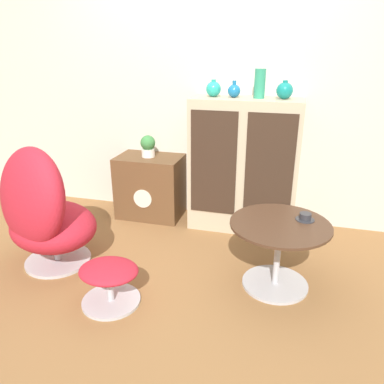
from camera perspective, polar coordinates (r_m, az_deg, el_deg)
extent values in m
plane|color=olive|center=(2.78, -3.76, -13.88)|extent=(12.00, 12.00, 0.00)
cube|color=beige|center=(3.57, 2.98, 16.46)|extent=(6.40, 0.06, 2.60)
cube|color=tan|center=(3.42, 7.92, 4.02)|extent=(0.95, 0.41, 1.19)
cube|color=#332319|center=(3.24, 3.27, 4.33)|extent=(0.40, 0.01, 0.91)
cube|color=#332319|center=(3.18, 11.69, 3.58)|extent=(0.40, 0.01, 0.91)
cube|color=brown|center=(3.73, -6.34, 0.85)|extent=(0.62, 0.41, 0.61)
cylinder|color=beige|center=(3.57, -7.54, -1.02)|extent=(0.18, 0.01, 0.18)
cylinder|color=#B7B7BC|center=(3.21, -19.66, -9.73)|extent=(0.50, 0.50, 0.02)
cylinder|color=#B7B7BC|center=(3.17, -19.82, -8.62)|extent=(0.06, 0.06, 0.12)
ellipsoid|color=#B21E2D|center=(3.07, -20.35, -4.89)|extent=(0.90, 0.85, 0.34)
ellipsoid|color=#B21E2D|center=(2.91, -23.26, -0.68)|extent=(0.84, 0.70, 0.77)
cylinder|color=#B7B7BC|center=(2.66, -12.18, -15.87)|extent=(0.39, 0.39, 0.02)
cylinder|color=#B7B7BC|center=(2.61, -12.35, -14.13)|extent=(0.04, 0.04, 0.18)
ellipsoid|color=#B21E2D|center=(2.53, -12.59, -11.64)|extent=(0.40, 0.34, 0.09)
cylinder|color=#B7B7BC|center=(2.83, 12.49, -13.46)|extent=(0.47, 0.47, 0.02)
cylinder|color=#B7B7BC|center=(2.70, 12.89, -9.33)|extent=(0.04, 0.04, 0.45)
cylinder|color=#472D1E|center=(2.59, 13.31, -4.84)|extent=(0.68, 0.68, 0.02)
ellipsoid|color=teal|center=(3.33, 3.29, 15.39)|extent=(0.13, 0.13, 0.13)
cylinder|color=teal|center=(3.33, 3.32, 16.58)|extent=(0.04, 0.04, 0.02)
ellipsoid|color=#196699|center=(3.30, 6.43, 15.06)|extent=(0.11, 0.11, 0.11)
cylinder|color=#196699|center=(3.30, 6.48, 16.22)|extent=(0.03, 0.03, 0.04)
cylinder|color=#2D8E6B|center=(3.27, 10.29, 15.94)|extent=(0.09, 0.09, 0.24)
ellipsoid|color=#147A75|center=(3.26, 13.93, 14.75)|extent=(0.14, 0.14, 0.14)
cylinder|color=#147A75|center=(3.25, 14.05, 16.02)|extent=(0.04, 0.04, 0.02)
cylinder|color=silver|center=(3.63, -6.68, 5.96)|extent=(0.13, 0.13, 0.08)
sphere|color=#387A3D|center=(3.60, -6.74, 7.46)|extent=(0.14, 0.14, 0.14)
cylinder|color=#2D2D33|center=(2.68, 16.83, -4.03)|extent=(0.13, 0.13, 0.01)
cylinder|color=#2D2D33|center=(2.67, 16.88, -3.61)|extent=(0.08, 0.08, 0.05)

